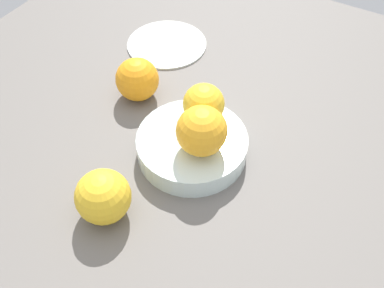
% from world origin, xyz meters
% --- Properties ---
extents(ground_plane, '(1.10, 1.10, 0.02)m').
position_xyz_m(ground_plane, '(0.00, 0.00, -0.01)').
color(ground_plane, '#66605B').
extents(fruit_bowl, '(0.17, 0.17, 0.04)m').
position_xyz_m(fruit_bowl, '(0.00, 0.00, 0.02)').
color(fruit_bowl, silver).
rests_on(fruit_bowl, ground_plane).
extents(orange_in_bowl_0, '(0.08, 0.08, 0.08)m').
position_xyz_m(orange_in_bowl_0, '(0.01, 0.02, 0.07)').
color(orange_in_bowl_0, '#F9A823').
rests_on(orange_in_bowl_0, fruit_bowl).
extents(orange_in_bowl_1, '(0.07, 0.07, 0.07)m').
position_xyz_m(orange_in_bowl_1, '(-0.04, -0.01, 0.07)').
color(orange_in_bowl_1, yellow).
rests_on(orange_in_bowl_1, fruit_bowl).
extents(orange_loose_0, '(0.08, 0.08, 0.08)m').
position_xyz_m(orange_loose_0, '(-0.07, -0.15, 0.04)').
color(orange_loose_0, orange).
rests_on(orange_loose_0, ground_plane).
extents(orange_loose_1, '(0.08, 0.08, 0.08)m').
position_xyz_m(orange_loose_1, '(0.16, -0.05, 0.04)').
color(orange_loose_1, yellow).
rests_on(orange_loose_1, ground_plane).
extents(side_plate, '(0.16, 0.16, 0.01)m').
position_xyz_m(side_plate, '(-0.22, -0.19, 0.00)').
color(side_plate, silver).
rests_on(side_plate, ground_plane).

